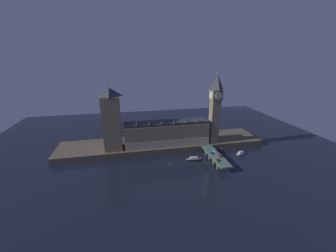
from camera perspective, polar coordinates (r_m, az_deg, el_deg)
ground_plane at (r=197.10m, az=0.53°, el=-10.29°), size 400.00×400.00×0.00m
embankment at (r=229.96m, az=-1.56°, el=-4.95°), size 220.00×42.00×6.50m
parliament_hall at (r=215.81m, az=-0.32°, el=-1.99°), size 87.48×18.35×30.70m
clock_tower at (r=220.11m, az=12.92°, el=5.26°), size 11.10×11.21×74.78m
victoria_tower at (r=207.14m, az=-15.36°, el=1.80°), size 17.48×17.48×68.03m
bridge at (r=203.90m, az=13.07°, el=-8.44°), size 11.05×46.00×6.29m
car_northbound_lead at (r=204.90m, az=12.05°, el=-7.35°), size 2.10×4.17×1.45m
car_northbound_trail at (r=193.41m, az=13.75°, el=-9.14°), size 2.02×4.12×1.40m
car_southbound_lead at (r=201.07m, az=14.15°, el=-8.04°), size 2.04×4.76×1.50m
car_southbound_trail at (r=209.49m, az=12.92°, el=-6.83°), size 1.91×4.64×1.30m
pedestrian_near_rail at (r=188.42m, az=13.72°, el=-9.85°), size 0.38×0.38×1.70m
pedestrian_far_rail at (r=210.35m, az=10.60°, el=-6.46°), size 0.38×0.38×1.78m
street_lamp_near at (r=187.09m, az=13.61°, el=-8.83°), size 1.34×0.60×7.11m
street_lamp_mid at (r=203.22m, az=14.57°, el=-6.61°), size 1.34×0.60×7.07m
boat_upstream at (r=203.03m, az=7.16°, el=-9.08°), size 16.43×4.88×3.82m
boat_downstream at (r=224.91m, az=19.54°, el=-7.19°), size 11.32×7.09×3.84m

